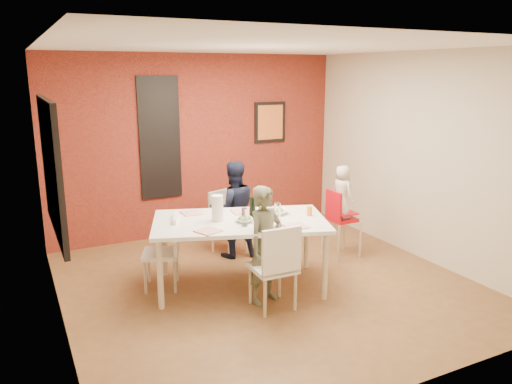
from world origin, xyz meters
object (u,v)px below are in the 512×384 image
dining_table (240,226)px  toddler (342,192)px  chair_left (167,247)px  wine_bottle (253,208)px  child_far (234,209)px  chair_near (276,263)px  high_chair (340,217)px  child_near (266,245)px  chair_far (225,218)px  paper_towel_roll (217,208)px

dining_table → toddler: 1.65m
chair_left → wine_bottle: size_ratio=3.31×
toddler → wine_bottle: toddler is taller
dining_table → child_far: child_far is taller
chair_near → child_far: size_ratio=0.71×
high_chair → wine_bottle: (-1.46, -0.34, 0.39)m
toddler → dining_table: bearing=93.9°
chair_near → high_chair: chair_near is taller
dining_table → child_near: bearing=-79.6°
high_chair → chair_near: bearing=122.5°
high_chair → toddler: size_ratio=1.30×
chair_far → paper_towel_roll: size_ratio=2.91×
child_far → chair_left: bearing=37.9°
high_chair → child_far: (-1.25, 0.65, 0.10)m
child_far → paper_towel_roll: size_ratio=4.47×
chair_near → toddler: 1.87m
child_far → toddler: 1.45m
child_near → paper_towel_roll: (-0.32, 0.55, 0.31)m
chair_left → child_far: size_ratio=0.67×
paper_towel_roll → chair_near: bearing=-67.8°
child_far → child_near: bearing=89.2°
toddler → child_far: bearing=56.6°
dining_table → chair_far: 1.24m
dining_table → high_chair: bearing=10.4°
dining_table → wine_bottle: size_ratio=8.31×
dining_table → wine_bottle: bearing=-19.2°
chair_near → chair_left: size_ratio=1.07×
dining_table → toddler: bearing=10.3°
paper_towel_roll → child_far: bearing=56.3°
chair_left → child_near: (0.84, -0.82, 0.16)m
child_far → paper_towel_roll: (-0.58, -0.86, 0.30)m
dining_table → chair_far: chair_far is taller
paper_towel_roll → child_near: bearing=-59.3°
wine_bottle → paper_towel_roll: size_ratio=0.90×
chair_near → chair_left: (-0.84, 1.06, -0.03)m
chair_far → child_near: bearing=-118.7°
dining_table → wine_bottle: wine_bottle is taller
chair_far → wine_bottle: (-0.18, -1.22, 0.46)m
child_far → toddler: bearing=162.3°
dining_table → child_near: 0.48m
dining_table → high_chair: high_chair is taller
chair_left → wine_bottle: 1.07m
child_far → paper_towel_roll: child_far is taller
wine_bottle → paper_towel_roll: 0.40m
chair_near → high_chair: size_ratio=1.01×
chair_far → high_chair: (1.28, -0.88, 0.08)m
high_chair → dining_table: bearing=99.3°
dining_table → child_near: size_ratio=1.70×
child_far → toddler: (1.28, -0.65, 0.24)m
wine_bottle → dining_table: bearing=160.8°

